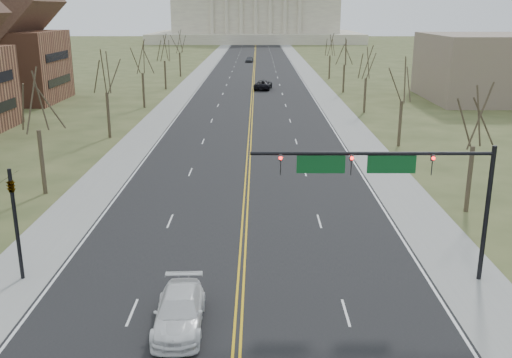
{
  "coord_description": "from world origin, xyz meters",
  "views": [
    {
      "loc": [
        0.87,
        -13.73,
        13.59
      ],
      "look_at": [
        0.76,
        21.85,
        3.0
      ],
      "focal_mm": 40.0,
      "sensor_mm": 36.0,
      "label": 1
    }
  ],
  "objects_px": {
    "signal_mast": "(390,174)",
    "car_far_nb": "(263,85)",
    "car_sb_inner_second": "(179,311)",
    "car_far_sb": "(249,59)",
    "signal_left": "(15,212)"
  },
  "relations": [
    {
      "from": "signal_mast",
      "to": "car_far_nb",
      "type": "relative_size",
      "value": 2.02
    },
    {
      "from": "car_far_nb",
      "to": "signal_mast",
      "type": "bearing_deg",
      "value": 101.98
    },
    {
      "from": "car_sb_inner_second",
      "to": "car_far_sb",
      "type": "xyz_separation_m",
      "value": [
        1.22,
        133.54,
        -0.01
      ]
    },
    {
      "from": "signal_left",
      "to": "car_far_nb",
      "type": "relative_size",
      "value": 1.0
    },
    {
      "from": "car_far_sb",
      "to": "signal_left",
      "type": "bearing_deg",
      "value": -86.98
    },
    {
      "from": "car_far_nb",
      "to": "car_far_sb",
      "type": "bearing_deg",
      "value": -78.95
    },
    {
      "from": "signal_mast",
      "to": "signal_left",
      "type": "bearing_deg",
      "value": 180.0
    },
    {
      "from": "signal_mast",
      "to": "car_far_sb",
      "type": "bearing_deg",
      "value": 93.92
    },
    {
      "from": "signal_mast",
      "to": "car_sb_inner_second",
      "type": "xyz_separation_m",
      "value": [
        -10.04,
        -4.73,
        -4.99
      ]
    },
    {
      "from": "signal_left",
      "to": "car_sb_inner_second",
      "type": "relative_size",
      "value": 1.15
    },
    {
      "from": "car_far_sb",
      "to": "car_far_nb",
      "type": "bearing_deg",
      "value": -79.11
    },
    {
      "from": "signal_mast",
      "to": "car_far_sb",
      "type": "relative_size",
      "value": 2.75
    },
    {
      "from": "car_far_nb",
      "to": "car_sb_inner_second",
      "type": "bearing_deg",
      "value": 94.46
    },
    {
      "from": "signal_mast",
      "to": "car_sb_inner_second",
      "type": "distance_m",
      "value": 12.17
    },
    {
      "from": "signal_mast",
      "to": "car_far_sb",
      "type": "distance_m",
      "value": 129.21
    }
  ]
}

